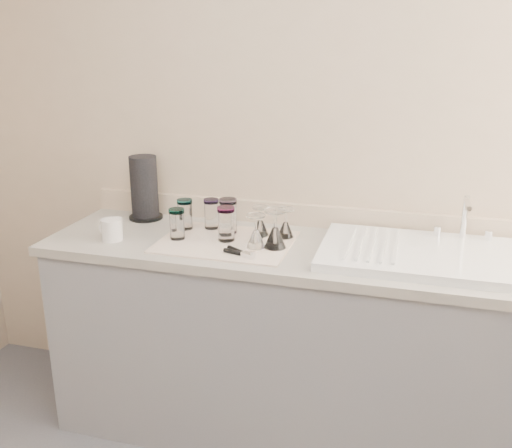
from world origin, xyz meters
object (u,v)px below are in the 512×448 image
(tumbler_magenta, at_px, (177,224))
(tumbler_cyan, at_px, (211,213))
(tumbler_purple, at_px, (228,216))
(tumbler_teal, at_px, (185,214))
(goblet_back_left, at_px, (260,226))
(goblet_back_right, at_px, (286,227))
(tumbler_lavender, at_px, (226,224))
(goblet_front_left, at_px, (256,236))
(white_mug, at_px, (112,229))
(can_opener, at_px, (240,253))
(sink_unit, at_px, (427,254))
(paper_towel_roll, at_px, (144,188))
(goblet_front_right, at_px, (275,235))

(tumbler_magenta, bearing_deg, tumbler_cyan, 62.86)
(tumbler_cyan, relative_size, tumbler_purple, 0.88)
(tumbler_teal, xyz_separation_m, goblet_back_left, (0.35, 0.00, -0.02))
(tumbler_cyan, distance_m, goblet_back_right, 0.35)
(tumbler_lavender, xyz_separation_m, goblet_front_left, (0.14, -0.04, -0.03))
(tumbler_teal, xyz_separation_m, goblet_back_right, (0.46, 0.01, -0.03))
(tumbler_purple, bearing_deg, white_mug, -155.85)
(goblet_back_left, bearing_deg, tumbler_magenta, -157.04)
(tumbler_purple, distance_m, goblet_back_right, 0.26)
(tumbler_teal, distance_m, goblet_front_left, 0.40)
(goblet_back_left, bearing_deg, tumbler_lavender, -140.15)
(goblet_back_right, height_order, can_opener, goblet_back_right)
(tumbler_lavender, xyz_separation_m, white_mug, (-0.48, -0.11, -0.04))
(sink_unit, height_order, goblet_front_left, sink_unit)
(sink_unit, bearing_deg, can_opener, -166.13)
(tumbler_magenta, bearing_deg, tumbler_lavender, 10.30)
(tumbler_lavender, height_order, paper_towel_roll, paper_towel_roll)
(tumbler_cyan, height_order, paper_towel_roll, paper_towel_roll)
(sink_unit, bearing_deg, white_mug, -174.05)
(tumbler_lavender, relative_size, goblet_front_right, 0.91)
(white_mug, bearing_deg, paper_towel_roll, 89.74)
(goblet_back_right, distance_m, goblet_front_right, 0.14)
(can_opener, bearing_deg, tumbler_magenta, 160.71)
(tumbler_lavender, bearing_deg, goblet_front_right, -7.27)
(goblet_front_right, distance_m, white_mug, 0.70)
(goblet_front_right, bearing_deg, paper_towel_roll, 161.00)
(tumbler_teal, distance_m, can_opener, 0.42)
(tumbler_purple, bearing_deg, can_opener, -62.10)
(tumbler_cyan, bearing_deg, goblet_back_left, -8.80)
(white_mug, bearing_deg, sink_unit, 5.95)
(goblet_front_right, bearing_deg, white_mug, -173.57)
(goblet_front_left, bearing_deg, white_mug, -174.28)
(sink_unit, distance_m, goblet_back_left, 0.70)
(goblet_back_left, bearing_deg, can_opener, -93.56)
(goblet_back_left, bearing_deg, goblet_front_right, -53.05)
(tumbler_teal, bearing_deg, tumbler_magenta, -81.61)
(tumbler_teal, relative_size, goblet_front_left, 0.98)
(sink_unit, height_order, tumbler_purple, sink_unit)
(tumbler_cyan, height_order, white_mug, tumbler_cyan)
(tumbler_purple, height_order, can_opener, tumbler_purple)
(sink_unit, distance_m, tumbler_teal, 1.05)
(goblet_back_left, xyz_separation_m, goblet_back_right, (0.11, 0.01, -0.00))
(goblet_back_left, bearing_deg, tumbler_teal, -179.38)
(tumbler_teal, bearing_deg, sink_unit, -3.80)
(sink_unit, relative_size, tumbler_magenta, 6.22)
(tumbler_magenta, relative_size, goblet_back_left, 1.02)
(sink_unit, bearing_deg, tumbler_lavender, -178.01)
(tumbler_lavender, bearing_deg, tumbler_magenta, -169.70)
(tumbler_magenta, relative_size, paper_towel_roll, 0.44)
(tumbler_purple, xyz_separation_m, goblet_back_left, (0.14, 0.00, -0.03))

